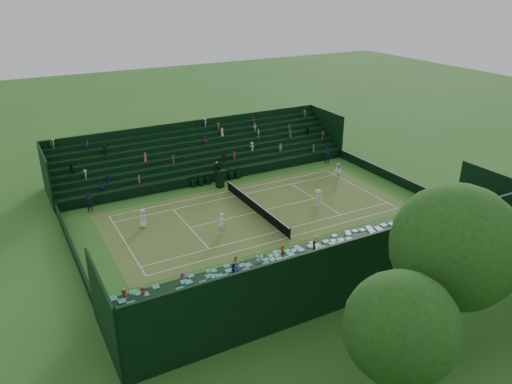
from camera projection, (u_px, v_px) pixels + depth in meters
ground at (256, 212)px, 45.07m from camera, size 160.00×160.00×0.00m
court_surface at (256, 212)px, 45.07m from camera, size 12.97×26.77×0.01m
perimeter_wall_north at (390, 176)px, 51.82m from camera, size 17.17×0.20×1.00m
perimeter_wall_south at (73, 250)px, 37.92m from camera, size 17.17×0.20×1.00m
perimeter_wall_east at (309, 249)px, 38.03m from camera, size 0.20×31.77×1.00m
perimeter_wall_west at (217, 177)px, 51.72m from camera, size 0.20×31.77×1.00m
north_grandstand at (344, 262)px, 34.24m from camera, size 6.60×32.00×4.90m
south_grandstand at (201, 156)px, 54.67m from camera, size 6.60×32.00×4.90m
tennis_net at (256, 207)px, 44.86m from camera, size 11.67×0.10×1.06m
umpire_chair at (220, 176)px, 50.04m from camera, size 0.87×0.87×2.74m
courtside_chairs at (216, 179)px, 51.47m from camera, size 0.49×5.46×1.06m
player_near_west at (143, 218)px, 42.00m from camera, size 0.95×0.73×1.73m
player_near_east at (222, 224)px, 40.83m from camera, size 0.84×0.72×1.96m
player_far_west at (338, 172)px, 51.98m from camera, size 0.98×0.82×1.79m
player_far_east at (318, 198)px, 45.92m from camera, size 1.20×0.85×1.69m
line_judge_north at (328, 155)px, 56.63m from camera, size 0.56×0.75×1.87m
line_judge_south at (89, 202)px, 44.96m from camera, size 0.63×0.76×1.77m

